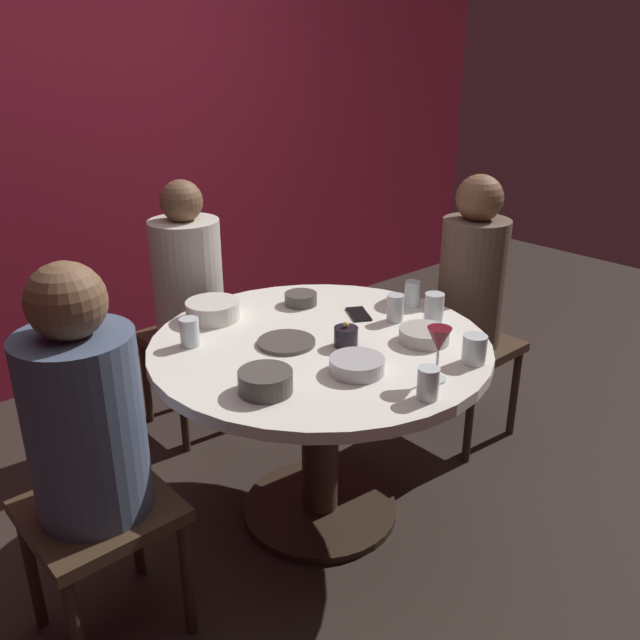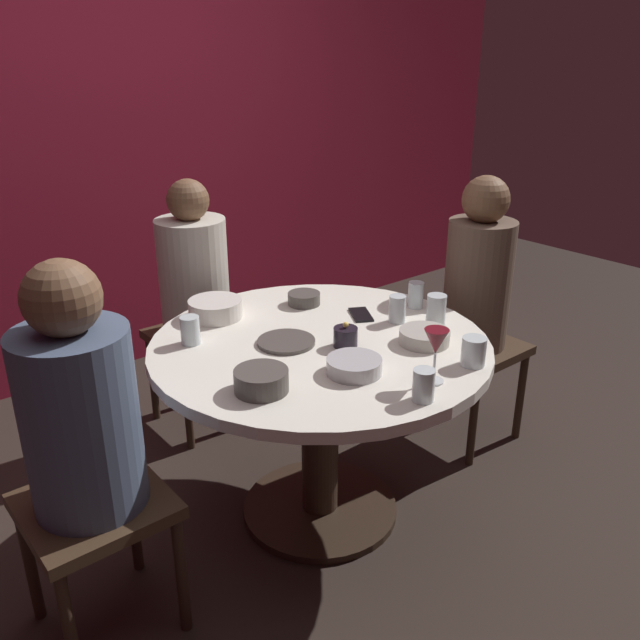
{
  "view_description": "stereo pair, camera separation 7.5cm",
  "coord_description": "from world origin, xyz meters",
  "px_view_note": "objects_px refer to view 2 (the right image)",
  "views": [
    {
      "loc": [
        -1.41,
        -1.59,
        1.7
      ],
      "look_at": [
        0.0,
        0.0,
        0.81
      ],
      "focal_mm": 37.21,
      "sensor_mm": 36.0,
      "label": 1
    },
    {
      "loc": [
        -1.35,
        -1.64,
        1.7
      ],
      "look_at": [
        0.0,
        0.0,
        0.81
      ],
      "focal_mm": 37.21,
      "sensor_mm": 36.0,
      "label": 2
    }
  ],
  "objects_px": {
    "cup_center_front": "(397,309)",
    "candle_holder": "(346,337)",
    "wine_glass": "(436,344)",
    "cup_by_right_diner": "(436,310)",
    "bowl_salad_center": "(215,309)",
    "bowl_sauce_side": "(424,337)",
    "seated_diner_left": "(81,420)",
    "cup_beside_wine": "(190,330)",
    "bowl_small_white": "(304,299)",
    "dining_table": "(320,384)",
    "seated_diner_right": "(478,285)",
    "bowl_rice_portion": "(261,381)",
    "cell_phone": "(361,315)",
    "dinner_plate": "(286,342)",
    "cup_by_left_diner": "(416,295)",
    "cup_near_candle": "(474,352)",
    "bowl_serving_large": "(354,366)",
    "cup_far_edge": "(424,385)",
    "seated_diner_back": "(194,280)"
  },
  "relations": [
    {
      "from": "seated_diner_right",
      "to": "cell_phone",
      "type": "height_order",
      "value": "seated_diner_right"
    },
    {
      "from": "candle_holder",
      "to": "cell_phone",
      "type": "distance_m",
      "value": 0.29
    },
    {
      "from": "bowl_rice_portion",
      "to": "cup_by_left_diner",
      "type": "relative_size",
      "value": 1.59
    },
    {
      "from": "cell_phone",
      "to": "bowl_sauce_side",
      "type": "bearing_deg",
      "value": 118.8
    },
    {
      "from": "dinner_plate",
      "to": "cup_center_front",
      "type": "bearing_deg",
      "value": -13.58
    },
    {
      "from": "wine_glass",
      "to": "cup_by_right_diner",
      "type": "bearing_deg",
      "value": 40.56
    },
    {
      "from": "bowl_small_white",
      "to": "seated_diner_left",
      "type": "bearing_deg",
      "value": -162.89
    },
    {
      "from": "seated_diner_right",
      "to": "bowl_sauce_side",
      "type": "relative_size",
      "value": 6.86
    },
    {
      "from": "cup_center_front",
      "to": "cup_beside_wine",
      "type": "height_order",
      "value": "cup_center_front"
    },
    {
      "from": "bowl_rice_portion",
      "to": "cup_center_front",
      "type": "height_order",
      "value": "cup_center_front"
    },
    {
      "from": "bowl_small_white",
      "to": "cup_beside_wine",
      "type": "distance_m",
      "value": 0.54
    },
    {
      "from": "seated_diner_right",
      "to": "candle_holder",
      "type": "distance_m",
      "value": 0.84
    },
    {
      "from": "wine_glass",
      "to": "cup_beside_wine",
      "type": "relative_size",
      "value": 1.77
    },
    {
      "from": "cell_phone",
      "to": "cup_beside_wine",
      "type": "relative_size",
      "value": 1.4
    },
    {
      "from": "cell_phone",
      "to": "cup_by_right_diner",
      "type": "relative_size",
      "value": 1.23
    },
    {
      "from": "bowl_small_white",
      "to": "bowl_rice_portion",
      "type": "xyz_separation_m",
      "value": [
        -0.55,
        -0.49,
        0.01
      ]
    },
    {
      "from": "cup_center_front",
      "to": "candle_holder",
      "type": "bearing_deg",
      "value": -171.93
    },
    {
      "from": "cup_far_edge",
      "to": "bowl_small_white",
      "type": "bearing_deg",
      "value": 75.58
    },
    {
      "from": "dinner_plate",
      "to": "bowl_small_white",
      "type": "bearing_deg",
      "value": 42.5
    },
    {
      "from": "bowl_sauce_side",
      "to": "cup_beside_wine",
      "type": "distance_m",
      "value": 0.81
    },
    {
      "from": "wine_glass",
      "to": "cup_by_right_diner",
      "type": "relative_size",
      "value": 1.55
    },
    {
      "from": "cup_beside_wine",
      "to": "cup_by_left_diner",
      "type": "bearing_deg",
      "value": -16.82
    },
    {
      "from": "bowl_salad_center",
      "to": "cup_by_right_diner",
      "type": "relative_size",
      "value": 1.8
    },
    {
      "from": "cup_center_front",
      "to": "dining_table",
      "type": "bearing_deg",
      "value": 171.84
    },
    {
      "from": "wine_glass",
      "to": "bowl_sauce_side",
      "type": "relative_size",
      "value": 0.99
    },
    {
      "from": "bowl_sauce_side",
      "to": "bowl_rice_portion",
      "type": "distance_m",
      "value": 0.64
    },
    {
      "from": "cup_center_front",
      "to": "cup_beside_wine",
      "type": "relative_size",
      "value": 1.04
    },
    {
      "from": "bowl_sauce_side",
      "to": "cup_near_candle",
      "type": "xyz_separation_m",
      "value": [
        -0.01,
        -0.22,
        0.02
      ]
    },
    {
      "from": "cup_far_edge",
      "to": "cup_beside_wine",
      "type": "relative_size",
      "value": 0.99
    },
    {
      "from": "dinner_plate",
      "to": "cup_center_front",
      "type": "distance_m",
      "value": 0.45
    },
    {
      "from": "candle_holder",
      "to": "cup_center_front",
      "type": "bearing_deg",
      "value": 8.07
    },
    {
      "from": "cup_near_candle",
      "to": "wine_glass",
      "type": "bearing_deg",
      "value": 179.29
    },
    {
      "from": "candle_holder",
      "to": "bowl_salad_center",
      "type": "xyz_separation_m",
      "value": [
        -0.21,
        0.51,
        0.0
      ]
    },
    {
      "from": "bowl_salad_center",
      "to": "bowl_sauce_side",
      "type": "distance_m",
      "value": 0.8
    },
    {
      "from": "cup_near_candle",
      "to": "bowl_rice_portion",
      "type": "bearing_deg",
      "value": 155.03
    },
    {
      "from": "seated_diner_left",
      "to": "bowl_rice_portion",
      "type": "relative_size",
      "value": 7.27
    },
    {
      "from": "bowl_small_white",
      "to": "bowl_rice_portion",
      "type": "bearing_deg",
      "value": -138.3
    },
    {
      "from": "dinner_plate",
      "to": "candle_holder",
      "type": "bearing_deg",
      "value": -45.77
    },
    {
      "from": "candle_holder",
      "to": "seated_diner_left",
      "type": "bearing_deg",
      "value": 174.25
    },
    {
      "from": "seated_diner_right",
      "to": "dinner_plate",
      "type": "distance_m",
      "value": 0.98
    },
    {
      "from": "seated_diner_right",
      "to": "seated_diner_left",
      "type": "bearing_deg",
      "value": 0.0
    },
    {
      "from": "candle_holder",
      "to": "cup_by_right_diner",
      "type": "bearing_deg",
      "value": -9.14
    },
    {
      "from": "bowl_small_white",
      "to": "bowl_rice_portion",
      "type": "relative_size",
      "value": 0.79
    },
    {
      "from": "seated_diner_back",
      "to": "seated_diner_right",
      "type": "bearing_deg",
      "value": 44.65
    },
    {
      "from": "seated_diner_right",
      "to": "cell_phone",
      "type": "bearing_deg",
      "value": -7.83
    },
    {
      "from": "seated_diner_left",
      "to": "bowl_serving_large",
      "type": "bearing_deg",
      "value": -18.32
    },
    {
      "from": "cup_near_candle",
      "to": "dinner_plate",
      "type": "bearing_deg",
      "value": 125.28
    },
    {
      "from": "seated_diner_back",
      "to": "wine_glass",
      "type": "height_order",
      "value": "seated_diner_back"
    },
    {
      "from": "bowl_sauce_side",
      "to": "bowl_small_white",
      "type": "bearing_deg",
      "value": 99.1
    },
    {
      "from": "seated_diner_left",
      "to": "cup_beside_wine",
      "type": "relative_size",
      "value": 12.08
    }
  ]
}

